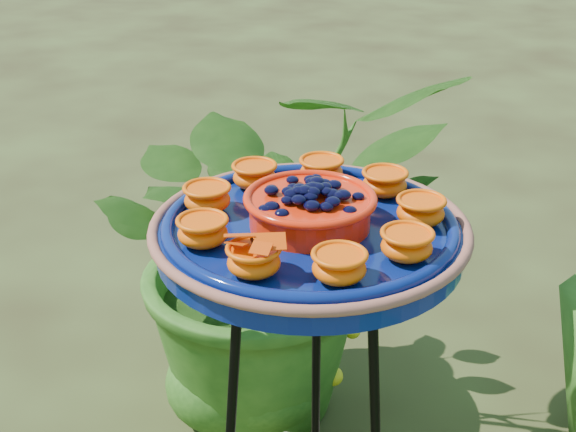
% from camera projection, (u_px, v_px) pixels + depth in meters
% --- Properties ---
extents(feeder_dish, '(0.56, 0.56, 0.11)m').
position_uv_depth(feeder_dish, '(310.00, 227.00, 1.18)').
color(feeder_dish, navy).
rests_on(feeder_dish, tripod_stand).
extents(shrub_back_left, '(1.18, 1.18, 0.99)m').
position_uv_depth(shrub_back_left, '(265.00, 241.00, 2.09)').
color(shrub_back_left, '#245015').
rests_on(shrub_back_left, ground).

